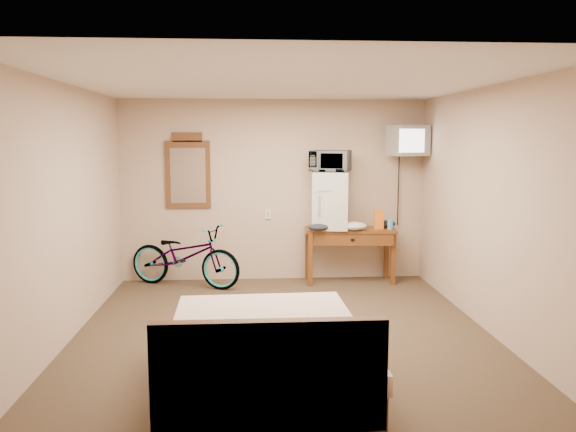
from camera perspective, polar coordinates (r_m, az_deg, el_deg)
The scene contains 13 objects.
room at distance 5.51m, azimuth -0.51°, elevation 0.41°, with size 4.60×4.64×2.50m.
desk at distance 7.70m, azimuth 6.33°, elevation -2.26°, with size 1.26×0.56×0.75m.
mini_fridge at distance 7.61m, azimuth 4.27°, elevation 1.59°, with size 0.53×0.51×0.78m.
microwave at distance 7.57m, azimuth 4.31°, elevation 5.59°, with size 0.52×0.35×0.29m, color silver.
snack_bag at distance 7.70m, azimuth 9.19°, elevation -0.37°, with size 0.13×0.07×0.25m, color orange.
blue_cup at distance 7.70m, azimuth 10.34°, elevation -0.85°, with size 0.08×0.08×0.13m, color #459CEC.
cloth_cream at distance 7.56m, azimuth 6.65°, elevation -1.02°, with size 0.36×0.28×0.11m, color beige.
cloth_dark_a at distance 7.45m, azimuth 3.12°, elevation -1.14°, with size 0.27×0.21×0.10m, color black.
cloth_dark_b at distance 7.86m, azimuth 10.07°, elevation -0.79°, with size 0.22×0.18×0.10m, color black.
crt_television at distance 7.78m, azimuth 12.07°, elevation 7.49°, with size 0.56×0.63×0.40m.
wall_mirror at distance 7.79m, azimuth -10.12°, elevation 4.47°, with size 0.60×0.04×1.03m.
bicycle at distance 7.62m, azimuth -10.43°, elevation -3.99°, with size 0.56×1.59×0.83m, color black.
bed at distance 4.41m, azimuth -2.26°, elevation -14.38°, with size 1.52×1.99×0.90m.
Camera 1 is at (-0.32, -5.46, 1.96)m, focal length 35.00 mm.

